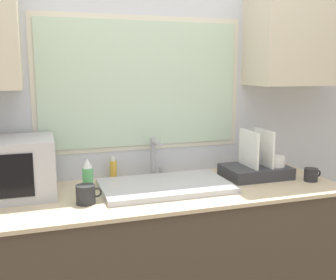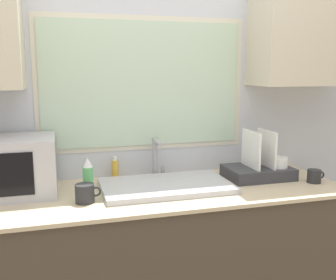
% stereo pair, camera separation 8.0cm
% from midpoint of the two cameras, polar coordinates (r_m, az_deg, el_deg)
% --- Properties ---
extents(countertop, '(2.06, 0.70, 0.94)m').
position_cam_midpoint_polar(countertop, '(2.35, -0.37, -18.18)').
color(countertop, '#42382D').
rests_on(countertop, ground_plane).
extents(wall_back, '(6.00, 0.38, 2.60)m').
position_cam_midpoint_polar(wall_back, '(2.39, -2.49, 5.88)').
color(wall_back, silver).
rests_on(wall_back, ground_plane).
extents(sink_basin, '(0.71, 0.43, 0.03)m').
position_cam_midpoint_polar(sink_basin, '(2.18, 0.72, -6.66)').
color(sink_basin, '#B2B2B7').
rests_on(sink_basin, countertop).
extents(faucet, '(0.08, 0.16, 0.24)m').
position_cam_midpoint_polar(faucet, '(2.37, -0.74, -2.17)').
color(faucet, '#99999E').
rests_on(faucet, countertop).
extents(microwave, '(0.42, 0.36, 0.30)m').
position_cam_midpoint_polar(microwave, '(2.19, -20.43, -3.59)').
color(microwave, '#B2B2B7').
rests_on(microwave, countertop).
extents(dish_rack, '(0.39, 0.27, 0.29)m').
position_cam_midpoint_polar(dish_rack, '(2.45, 14.10, -4.04)').
color(dish_rack, '#333338').
rests_on(dish_rack, countertop).
extents(spray_bottle, '(0.06, 0.06, 0.19)m').
position_cam_midpoint_polar(spray_bottle, '(2.11, -10.47, -5.22)').
color(spray_bottle, '#59B266').
rests_on(spray_bottle, countertop).
extents(soap_bottle, '(0.04, 0.04, 0.14)m').
position_cam_midpoint_polar(soap_bottle, '(2.37, -6.74, -4.21)').
color(soap_bottle, gold).
rests_on(soap_bottle, countertop).
extents(mug_near_sink, '(0.13, 0.09, 0.09)m').
position_cam_midpoint_polar(mug_near_sink, '(1.99, -10.81, -7.63)').
color(mug_near_sink, '#262628').
rests_on(mug_near_sink, countertop).
extents(mug_by_rack, '(0.11, 0.08, 0.08)m').
position_cam_midpoint_polar(mug_by_rack, '(2.45, 21.35, -4.92)').
color(mug_by_rack, '#262628').
rests_on(mug_by_rack, countertop).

